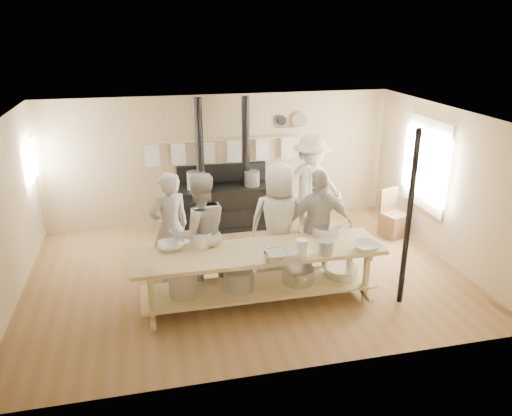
{
  "coord_description": "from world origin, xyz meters",
  "views": [
    {
      "loc": [
        -1.48,
        -7.19,
        3.9
      ],
      "look_at": [
        0.21,
        0.2,
        1.07
      ],
      "focal_mm": 35.0,
      "sensor_mm": 36.0,
      "label": 1
    }
  ],
  "objects_px": {
    "cook_far_left": "(170,227)",
    "roasting_pan": "(283,255)",
    "cook_left": "(200,234)",
    "stove": "(224,202)",
    "cook_right": "(319,226)",
    "chair": "(393,222)",
    "prep_table": "(258,271)",
    "cook_center": "(279,223)",
    "cook_by_window": "(311,186)"
  },
  "relations": [
    {
      "from": "cook_far_left",
      "to": "roasting_pan",
      "type": "height_order",
      "value": "cook_far_left"
    },
    {
      "from": "cook_left",
      "to": "stove",
      "type": "bearing_deg",
      "value": -116.1
    },
    {
      "from": "stove",
      "to": "cook_right",
      "type": "height_order",
      "value": "stove"
    },
    {
      "from": "chair",
      "to": "roasting_pan",
      "type": "relative_size",
      "value": 2.11
    },
    {
      "from": "stove",
      "to": "prep_table",
      "type": "distance_m",
      "value": 3.02
    },
    {
      "from": "cook_center",
      "to": "chair",
      "type": "height_order",
      "value": "cook_center"
    },
    {
      "from": "cook_by_window",
      "to": "cook_center",
      "type": "bearing_deg",
      "value": -127.54
    },
    {
      "from": "prep_table",
      "to": "roasting_pan",
      "type": "xyz_separation_m",
      "value": [
        0.27,
        -0.33,
        0.38
      ]
    },
    {
      "from": "stove",
      "to": "roasting_pan",
      "type": "bearing_deg",
      "value": -85.46
    },
    {
      "from": "cook_left",
      "to": "roasting_pan",
      "type": "relative_size",
      "value": 4.34
    },
    {
      "from": "cook_center",
      "to": "chair",
      "type": "relative_size",
      "value": 2.08
    },
    {
      "from": "cook_left",
      "to": "cook_right",
      "type": "relative_size",
      "value": 1.04
    },
    {
      "from": "roasting_pan",
      "to": "cook_far_left",
      "type": "bearing_deg",
      "value": 137.06
    },
    {
      "from": "cook_far_left",
      "to": "cook_right",
      "type": "distance_m",
      "value": 2.33
    },
    {
      "from": "cook_left",
      "to": "roasting_pan",
      "type": "bearing_deg",
      "value": 130.45
    },
    {
      "from": "cook_far_left",
      "to": "cook_left",
      "type": "bearing_deg",
      "value": 110.48
    },
    {
      "from": "cook_far_left",
      "to": "cook_right",
      "type": "xyz_separation_m",
      "value": [
        2.27,
        -0.51,
        0.02
      ]
    },
    {
      "from": "stove",
      "to": "cook_right",
      "type": "bearing_deg",
      "value": -66.49
    },
    {
      "from": "cook_far_left",
      "to": "cook_center",
      "type": "distance_m",
      "value": 1.71
    },
    {
      "from": "cook_far_left",
      "to": "roasting_pan",
      "type": "distance_m",
      "value": 1.98
    },
    {
      "from": "stove",
      "to": "cook_center",
      "type": "distance_m",
      "value": 2.43
    },
    {
      "from": "stove",
      "to": "cook_far_left",
      "type": "height_order",
      "value": "stove"
    },
    {
      "from": "cook_by_window",
      "to": "roasting_pan",
      "type": "distance_m",
      "value": 2.85
    },
    {
      "from": "stove",
      "to": "roasting_pan",
      "type": "relative_size",
      "value": 5.97
    },
    {
      "from": "stove",
      "to": "cook_center",
      "type": "xyz_separation_m",
      "value": [
        0.5,
        -2.34,
        0.44
      ]
    },
    {
      "from": "stove",
      "to": "cook_center",
      "type": "height_order",
      "value": "stove"
    },
    {
      "from": "stove",
      "to": "roasting_pan",
      "type": "distance_m",
      "value": 3.38
    },
    {
      "from": "stove",
      "to": "cook_by_window",
      "type": "distance_m",
      "value": 1.79
    },
    {
      "from": "prep_table",
      "to": "cook_far_left",
      "type": "relative_size",
      "value": 2.01
    },
    {
      "from": "cook_far_left",
      "to": "cook_center",
      "type": "xyz_separation_m",
      "value": [
        1.68,
        -0.34,
        0.06
      ]
    },
    {
      "from": "cook_far_left",
      "to": "cook_left",
      "type": "height_order",
      "value": "cook_left"
    },
    {
      "from": "cook_left",
      "to": "cook_center",
      "type": "distance_m",
      "value": 1.27
    },
    {
      "from": "roasting_pan",
      "to": "cook_right",
      "type": "bearing_deg",
      "value": 45.43
    },
    {
      "from": "cook_center",
      "to": "cook_by_window",
      "type": "bearing_deg",
      "value": -104.31
    },
    {
      "from": "cook_left",
      "to": "cook_far_left",
      "type": "bearing_deg",
      "value": -56.66
    },
    {
      "from": "stove",
      "to": "prep_table",
      "type": "relative_size",
      "value": 0.72
    },
    {
      "from": "cook_right",
      "to": "roasting_pan",
      "type": "relative_size",
      "value": 4.18
    },
    {
      "from": "stove",
      "to": "cook_far_left",
      "type": "bearing_deg",
      "value": -120.56
    },
    {
      "from": "cook_left",
      "to": "cook_right",
      "type": "distance_m",
      "value": 1.86
    },
    {
      "from": "cook_left",
      "to": "cook_by_window",
      "type": "bearing_deg",
      "value": -152.97
    },
    {
      "from": "cook_center",
      "to": "cook_left",
      "type": "bearing_deg",
      "value": 25.07
    },
    {
      "from": "cook_left",
      "to": "cook_center",
      "type": "height_order",
      "value": "cook_center"
    },
    {
      "from": "cook_right",
      "to": "chair",
      "type": "distance_m",
      "value": 2.49
    },
    {
      "from": "cook_far_left",
      "to": "chair",
      "type": "xyz_separation_m",
      "value": [
        4.29,
        0.81,
        -0.62
      ]
    },
    {
      "from": "stove",
      "to": "prep_table",
      "type": "bearing_deg",
      "value": -90.04
    },
    {
      "from": "cook_by_window",
      "to": "roasting_pan",
      "type": "relative_size",
      "value": 4.57
    },
    {
      "from": "stove",
      "to": "prep_table",
      "type": "xyz_separation_m",
      "value": [
        -0.0,
        -3.02,
        -0.0
      ]
    },
    {
      "from": "cook_center",
      "to": "chair",
      "type": "bearing_deg",
      "value": -136.72
    },
    {
      "from": "prep_table",
      "to": "cook_far_left",
      "type": "bearing_deg",
      "value": 139.23
    },
    {
      "from": "roasting_pan",
      "to": "cook_left",
      "type": "bearing_deg",
      "value": 139.29
    }
  ]
}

